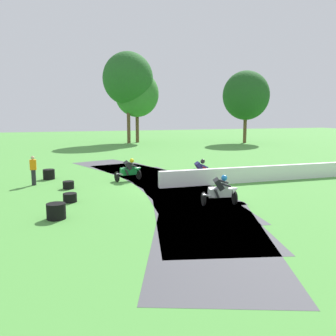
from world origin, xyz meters
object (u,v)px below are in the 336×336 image
object	(u,v)px
motorcycle_lead_white	(222,191)
motorcycle_trailing_green	(130,170)
motorcycle_chase_red	(201,172)
tire_stack_mid_b	(68,185)
tire_stack_mid_a	(70,198)
tire_stack_near	(56,211)
tire_stack_far	(49,174)
track_marshal	(33,171)

from	to	relation	value
motorcycle_lead_white	motorcycle_trailing_green	world-z (taller)	motorcycle_lead_white
motorcycle_chase_red	tire_stack_mid_b	size ratio (longest dim) A/B	2.87
motorcycle_chase_red	motorcycle_trailing_green	world-z (taller)	motorcycle_chase_red
motorcycle_lead_white	tire_stack_mid_a	distance (m)	6.78
tire_stack_mid_b	tire_stack_near	bearing A→B (deg)	-96.65
motorcycle_trailing_green	tire_stack_mid_a	size ratio (longest dim) A/B	2.80
tire_stack_mid_b	tire_stack_far	distance (m)	3.34
track_marshal	tire_stack_far	bearing A→B (deg)	64.96
tire_stack_near	motorcycle_chase_red	bearing A→B (deg)	31.68
track_marshal	motorcycle_lead_white	bearing A→B (deg)	-41.50
motorcycle_chase_red	tire_stack_mid_b	bearing A→B (deg)	174.65
tire_stack_near	tire_stack_mid_b	size ratio (longest dim) A/B	1.23
motorcycle_trailing_green	tire_stack_mid_b	bearing A→B (deg)	-160.72
tire_stack_near	tire_stack_far	size ratio (longest dim) A/B	1.04
tire_stack_near	track_marshal	world-z (taller)	track_marshal
motorcycle_trailing_green	track_marshal	size ratio (longest dim) A/B	1.05
motorcycle_lead_white	motorcycle_trailing_green	distance (m)	7.32
motorcycle_lead_white	motorcycle_trailing_green	xyz separation A→B (m)	(-2.68, 6.81, -0.01)
motorcycle_chase_red	tire_stack_mid_a	size ratio (longest dim) A/B	2.74
tire_stack_near	tire_stack_mid_b	world-z (taller)	tire_stack_near
tire_stack_far	tire_stack_mid_a	bearing A→B (deg)	-81.04
tire_stack_far	motorcycle_lead_white	bearing A→B (deg)	-50.37
tire_stack_mid_a	track_marshal	world-z (taller)	track_marshal
tire_stack_mid_a	tire_stack_far	world-z (taller)	tire_stack_far
tire_stack_mid_b	motorcycle_trailing_green	bearing A→B (deg)	19.28
tire_stack_near	tire_stack_mid_a	world-z (taller)	tire_stack_near
motorcycle_trailing_green	motorcycle_chase_red	bearing A→B (deg)	-27.27
track_marshal	motorcycle_chase_red	bearing A→B (deg)	-13.65
motorcycle_trailing_green	tire_stack_near	bearing A→B (deg)	-121.63
tire_stack_near	tire_stack_mid_b	bearing A→B (deg)	83.35
motorcycle_chase_red	motorcycle_trailing_green	xyz separation A→B (m)	(-3.73, 1.92, -0.02)
tire_stack_mid_a	tire_stack_mid_b	world-z (taller)	same
motorcycle_lead_white	tire_stack_mid_b	world-z (taller)	motorcycle_lead_white
motorcycle_lead_white	tire_stack_mid_b	xyz separation A→B (m)	(-6.22, 5.57, -0.45)
motorcycle_trailing_green	tire_stack_mid_a	world-z (taller)	motorcycle_trailing_green
tire_stack_far	motorcycle_trailing_green	bearing A→B (deg)	-22.95
motorcycle_chase_red	tire_stack_near	size ratio (longest dim) A/B	2.34
tire_stack_mid_a	tire_stack_mid_b	xyz separation A→B (m)	(0.04, 3.02, 0.00)
motorcycle_chase_red	tire_stack_mid_b	world-z (taller)	motorcycle_chase_red
motorcycle_lead_white	tire_stack_near	bearing A→B (deg)	-179.98
motorcycle_lead_white	track_marshal	size ratio (longest dim) A/B	1.05
tire_stack_mid_a	track_marshal	size ratio (longest dim) A/B	0.38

